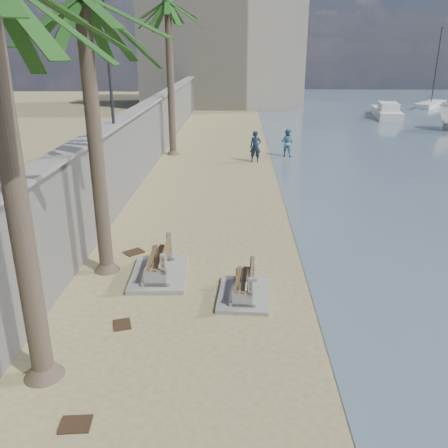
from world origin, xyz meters
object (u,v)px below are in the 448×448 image
object	(u,v)px
bench_far	(159,263)
palm_mid	(82,2)
sailboat_west	(431,104)
bench_near	(244,284)
person_b	(287,141)
palm_back	(168,5)
person_a	(256,144)
yacht_far	(386,114)

from	to	relation	value
bench_far	palm_mid	xyz separation A→B (m)	(-1.68, 0.36, 7.11)
sailboat_west	bench_far	bearing A→B (deg)	-119.08
bench_near	person_b	xyz separation A→B (m)	(2.88, 18.22, 0.60)
palm_back	person_a	distance (m)	9.56
bench_far	person_a	size ratio (longest dim) A/B	1.16
palm_mid	sailboat_west	size ratio (longest dim) A/B	0.98
palm_back	yacht_far	bearing A→B (deg)	43.93
bench_far	person_a	bearing A→B (deg)	77.67
palm_back	person_a	size ratio (longest dim) A/B	4.66
person_a	yacht_far	bearing A→B (deg)	51.76
palm_back	person_b	distance (m)	10.70
bench_far	palm_back	size ratio (longest dim) A/B	0.25
bench_near	bench_far	size ratio (longest dim) A/B	0.86
bench_far	palm_mid	distance (m)	7.32
bench_near	palm_back	xyz separation A→B (m)	(-4.40, 18.61, 8.43)
bench_far	palm_mid	size ratio (longest dim) A/B	0.29
palm_back	yacht_far	world-z (taller)	palm_back
bench_near	person_b	bearing A→B (deg)	81.02
palm_mid	sailboat_west	bearing A→B (deg)	59.09
bench_near	person_b	distance (m)	18.46
palm_mid	palm_back	xyz separation A→B (m)	(-0.18, 17.09, 1.25)
bench_far	sailboat_west	bearing A→B (deg)	60.92
bench_far	person_b	bearing A→B (deg)	72.40
person_a	palm_back	bearing A→B (deg)	154.58
palm_mid	sailboat_west	xyz separation A→B (m)	(26.43, 44.14, -7.24)
yacht_far	sailboat_west	xyz separation A→B (m)	(7.70, 8.83, -0.04)
bench_far	palm_mid	world-z (taller)	palm_mid
palm_mid	person_a	bearing A→B (deg)	71.45
person_b	palm_back	bearing A→B (deg)	20.46
person_b	yacht_far	distance (m)	21.95
palm_back	yacht_far	distance (m)	27.59
bench_near	bench_far	xyz separation A→B (m)	(-2.53, 1.16, 0.07)
bench_far	palm_mid	bearing A→B (deg)	168.07
bench_near	person_b	world-z (taller)	person_b
bench_near	yacht_far	xyz separation A→B (m)	(14.51, 36.83, -0.02)
bench_far	palm_back	bearing A→B (deg)	96.11
bench_near	yacht_far	size ratio (longest dim) A/B	0.28
bench_far	sailboat_west	world-z (taller)	sailboat_west
palm_mid	yacht_far	distance (m)	40.61
person_a	person_b	xyz separation A→B (m)	(2.04, 1.64, -0.09)
person_a	bench_far	bearing A→B (deg)	-106.55
bench_far	person_a	world-z (taller)	person_a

